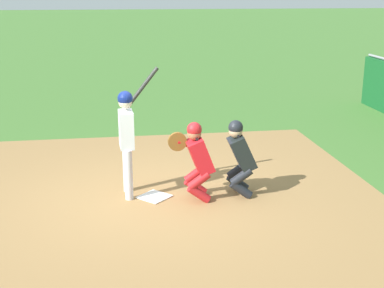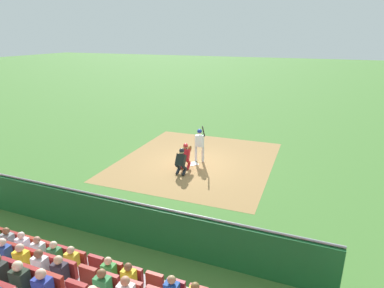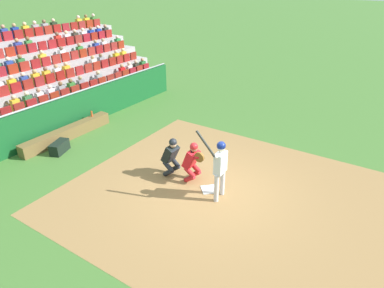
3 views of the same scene
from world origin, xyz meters
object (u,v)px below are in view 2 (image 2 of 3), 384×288
object	(u,v)px
home_plate_umpire	(181,160)
water_bottle_on_bench	(93,208)
dugout_bench	(127,223)
catcher_crouching	(186,155)
home_plate_marker	(193,164)
batter_at_plate	(200,142)
equipment_duffel_bag	(160,219)

from	to	relation	value
home_plate_umpire	water_bottle_on_bench	distance (m)	5.00
dugout_bench	catcher_crouching	bearing A→B (deg)	92.02
water_bottle_on_bench	dugout_bench	bearing A→B (deg)	2.98
water_bottle_on_bench	home_plate_marker	bearing A→B (deg)	78.87
home_plate_marker	dugout_bench	xyz separation A→B (m)	(0.06, -6.18, 0.20)
home_plate_umpire	dugout_bench	distance (m)	4.82
dugout_bench	water_bottle_on_bench	xyz separation A→B (m)	(-1.29, -0.07, 0.33)
dugout_bench	water_bottle_on_bench	size ratio (longest dim) A/B	16.55
catcher_crouching	batter_at_plate	bearing A→B (deg)	73.62
dugout_bench	water_bottle_on_bench	distance (m)	1.33
home_plate_umpire	water_bottle_on_bench	bearing A→B (deg)	-103.53
batter_at_plate	equipment_duffel_bag	world-z (taller)	batter_at_plate
home_plate_marker	home_plate_umpire	bearing A→B (deg)	-92.48
home_plate_marker	batter_at_plate	world-z (taller)	batter_at_plate
batter_at_plate	catcher_crouching	bearing A→B (deg)	-106.38
batter_at_plate	catcher_crouching	world-z (taller)	batter_at_plate
home_plate_umpire	water_bottle_on_bench	size ratio (longest dim) A/B	5.58
batter_at_plate	home_plate_umpire	distance (m)	1.85
home_plate_marker	batter_at_plate	xyz separation A→B (m)	(0.18, 0.41, 1.06)
dugout_bench	home_plate_umpire	bearing A→B (deg)	91.38
home_plate_umpire	dugout_bench	xyz separation A→B (m)	(0.12, -4.79, -0.48)
home_plate_marker	equipment_duffel_bag	xyz separation A→B (m)	(0.93, -5.52, 0.18)
catcher_crouching	water_bottle_on_bench	size ratio (longest dim) A/B	5.65
equipment_duffel_bag	catcher_crouching	bearing A→B (deg)	81.97
catcher_crouching	dugout_bench	world-z (taller)	catcher_crouching
batter_at_plate	home_plate_umpire	xyz separation A→B (m)	(-0.24, -1.80, -0.38)
catcher_crouching	water_bottle_on_bench	distance (m)	5.69
home_plate_marker	dugout_bench	world-z (taller)	dugout_bench
dugout_bench	equipment_duffel_bag	size ratio (longest dim) A/B	5.12
catcher_crouching	water_bottle_on_bench	bearing A→B (deg)	-101.07
home_plate_umpire	water_bottle_on_bench	xyz separation A→B (m)	(-1.17, -4.86, -0.14)
water_bottle_on_bench	batter_at_plate	bearing A→B (deg)	78.05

